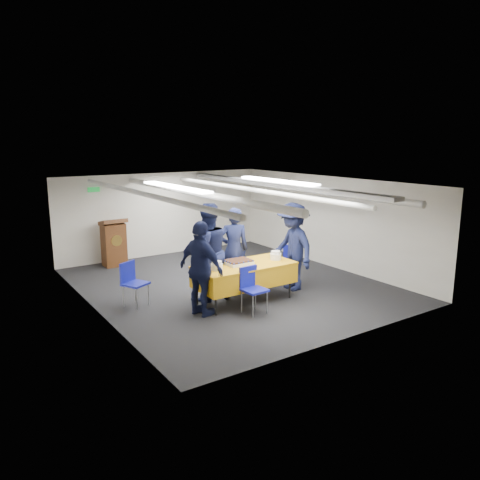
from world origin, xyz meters
The scene contains 14 objects.
ground centered at (0.00, 0.00, 0.00)m, with size 7.00×7.00×0.00m, color black.
room_shell centered at (0.09, 0.41, 1.81)m, with size 6.00×7.00×2.30m.
serving_table centered at (-0.35, -1.07, 0.56)m, with size 2.01×0.95×0.77m.
sheet_cake centered at (-0.45, -1.00, 0.81)m, with size 0.52×0.41×0.09m.
plate_stack_left centered at (-1.02, -1.12, 0.85)m, with size 0.23×0.23×0.17m.
plate_stack_right centered at (0.40, -1.12, 0.85)m, with size 0.23×0.23×0.18m.
podium centered at (-1.60, 3.05, 0.61)m, with size 0.62×0.53×1.25m.
chair_near centered at (-0.57, -1.64, 0.53)m, with size 0.45×0.45×0.87m.
chair_right centered at (1.09, -0.63, 0.53)m, with size 0.45×0.45×0.87m.
chair_left centered at (-2.31, -0.05, 0.53)m, with size 0.57×0.57×0.87m.
sailor_a centered at (-0.14, -0.36, 0.90)m, with size 0.66×0.43×1.81m, color black.
sailor_b centered at (-0.91, -0.57, 0.99)m, with size 0.96×0.75×1.98m, color black.
sailor_c centered at (-1.43, -1.25, 0.89)m, with size 1.04×0.43×1.77m, color black.
sailor_d centered at (0.95, -1.00, 0.95)m, with size 1.22×0.70×1.89m, color black.
Camera 1 is at (-5.42, -8.48, 3.20)m, focal length 35.00 mm.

